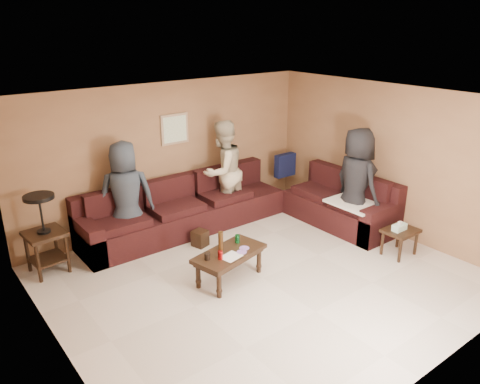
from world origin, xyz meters
The scene contains 10 objects.
room centered at (0.00, 0.00, 1.66)m, with size 5.60×5.50×2.50m.
sectional_sofa centered at (0.81, 1.52, 0.33)m, with size 4.65×2.90×0.97m.
coffee_table centered at (-0.40, 0.26, 0.37)m, with size 1.14×0.74×0.72m.
end_table_left centered at (-2.33, 2.04, 0.62)m, with size 0.56×0.56×1.19m.
side_table_right centered at (2.13, -0.74, 0.37)m, with size 0.52×0.42×0.57m.
waste_bin centered at (-0.14, 1.40, 0.13)m, with size 0.22×0.22×0.26m, color black.
wall_art centered at (0.10, 2.48, 1.70)m, with size 0.52×0.04×0.52m.
person_left centered at (-1.05, 2.07, 0.87)m, with size 0.85×0.55×1.74m, color #2A313B.
person_middle centered at (0.80, 2.06, 0.91)m, with size 0.89×0.69×1.83m, color #C6B593.
person_right centered at (2.20, 0.22, 0.92)m, with size 0.90×0.58×1.83m, color black.
Camera 1 is at (-3.80, -4.40, 3.46)m, focal length 35.00 mm.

